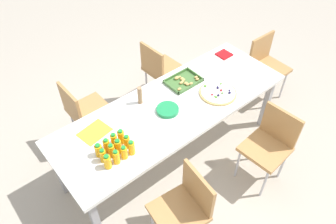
% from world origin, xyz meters
% --- Properties ---
extents(ground_plane, '(12.00, 12.00, 0.00)m').
position_xyz_m(ground_plane, '(0.00, 0.00, 0.00)').
color(ground_plane, '#B2A899').
extents(party_table, '(2.41, 0.84, 0.75)m').
position_xyz_m(party_table, '(0.00, 0.00, 0.69)').
color(party_table, white).
rests_on(party_table, ground_plane).
extents(chair_far_right, '(0.42, 0.42, 0.83)m').
position_xyz_m(chair_far_right, '(0.48, 0.80, 0.50)').
color(chair_far_right, '#B7844C').
rests_on(chair_far_right, ground_plane).
extents(chair_far_left, '(0.41, 0.41, 0.83)m').
position_xyz_m(chair_far_left, '(-0.60, 0.75, 0.50)').
color(chair_far_left, '#B7844C').
rests_on(chair_far_left, ground_plane).
extents(chair_near_left, '(0.45, 0.45, 0.83)m').
position_xyz_m(chair_near_left, '(-0.51, -0.76, 0.50)').
color(chair_near_left, '#B7844C').
rests_on(chair_near_left, ground_plane).
extents(chair_end, '(0.41, 0.41, 0.83)m').
position_xyz_m(chair_end, '(1.54, 0.04, 0.50)').
color(chair_end, '#B7844C').
rests_on(chair_end, ground_plane).
extents(chair_near_right, '(0.43, 0.43, 0.83)m').
position_xyz_m(chair_near_right, '(0.56, -0.79, 0.50)').
color(chair_near_right, '#B7844C').
rests_on(chair_near_right, ground_plane).
extents(juice_bottle_0, '(0.06, 0.06, 0.14)m').
position_xyz_m(juice_bottle_0, '(-0.86, -0.20, 0.81)').
color(juice_bottle_0, '#F9AD14').
rests_on(juice_bottle_0, party_table).
extents(juice_bottle_1, '(0.06, 0.06, 0.14)m').
position_xyz_m(juice_bottle_1, '(-0.78, -0.21, 0.81)').
color(juice_bottle_1, '#F9AE14').
rests_on(juice_bottle_1, party_table).
extents(juice_bottle_2, '(0.05, 0.05, 0.13)m').
position_xyz_m(juice_bottle_2, '(-0.70, -0.21, 0.81)').
color(juice_bottle_2, '#F9AD14').
rests_on(juice_bottle_2, party_table).
extents(juice_bottle_3, '(0.06, 0.06, 0.15)m').
position_xyz_m(juice_bottle_3, '(-0.63, -0.21, 0.82)').
color(juice_bottle_3, '#FAAE14').
rests_on(juice_bottle_3, party_table).
extents(juice_bottle_4, '(0.05, 0.05, 0.14)m').
position_xyz_m(juice_bottle_4, '(-0.85, -0.13, 0.81)').
color(juice_bottle_4, '#F9AD14').
rests_on(juice_bottle_4, party_table).
extents(juice_bottle_5, '(0.05, 0.05, 0.14)m').
position_xyz_m(juice_bottle_5, '(-0.77, -0.13, 0.81)').
color(juice_bottle_5, '#F9AE14').
rests_on(juice_bottle_5, party_table).
extents(juice_bottle_6, '(0.06, 0.06, 0.14)m').
position_xyz_m(juice_bottle_6, '(-0.70, -0.13, 0.81)').
color(juice_bottle_6, '#F9AB14').
rests_on(juice_bottle_6, party_table).
extents(juice_bottle_7, '(0.05, 0.05, 0.14)m').
position_xyz_m(juice_bottle_7, '(-0.62, -0.13, 0.81)').
color(juice_bottle_7, '#FAAE14').
rests_on(juice_bottle_7, party_table).
extents(juice_bottle_8, '(0.06, 0.06, 0.13)m').
position_xyz_m(juice_bottle_8, '(-0.85, -0.06, 0.81)').
color(juice_bottle_8, '#FAAB14').
rests_on(juice_bottle_8, party_table).
extents(juice_bottle_9, '(0.06, 0.06, 0.14)m').
position_xyz_m(juice_bottle_9, '(-0.77, -0.06, 0.81)').
color(juice_bottle_9, '#F8AA14').
rests_on(juice_bottle_9, party_table).
extents(juice_bottle_10, '(0.06, 0.06, 0.15)m').
position_xyz_m(juice_bottle_10, '(-0.70, -0.06, 0.82)').
color(juice_bottle_10, '#FAAC14').
rests_on(juice_bottle_10, party_table).
extents(juice_bottle_11, '(0.06, 0.06, 0.15)m').
position_xyz_m(juice_bottle_11, '(-0.63, -0.06, 0.82)').
color(juice_bottle_11, '#FBAF14').
rests_on(juice_bottle_11, party_table).
extents(fruit_pizza, '(0.37, 0.37, 0.05)m').
position_xyz_m(fruit_pizza, '(0.46, -0.15, 0.76)').
color(fruit_pizza, tan).
rests_on(fruit_pizza, party_table).
extents(snack_tray, '(0.35, 0.25, 0.04)m').
position_xyz_m(snack_tray, '(0.31, 0.20, 0.76)').
color(snack_tray, '#477238').
rests_on(snack_tray, party_table).
extents(plate_stack, '(0.21, 0.21, 0.03)m').
position_xyz_m(plate_stack, '(-0.08, -0.02, 0.76)').
color(plate_stack, '#1E8C4C').
rests_on(plate_stack, party_table).
extents(napkin_stack, '(0.15, 0.15, 0.02)m').
position_xyz_m(napkin_stack, '(0.99, 0.26, 0.76)').
color(napkin_stack, red).
rests_on(napkin_stack, party_table).
extents(cardboard_tube, '(0.04, 0.04, 0.19)m').
position_xyz_m(cardboard_tube, '(-0.21, 0.24, 0.84)').
color(cardboard_tube, '#9E7A56').
rests_on(cardboard_tube, party_table).
extents(paper_folder, '(0.29, 0.24, 0.01)m').
position_xyz_m(paper_folder, '(-0.75, 0.19, 0.75)').
color(paper_folder, yellow).
rests_on(paper_folder, party_table).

